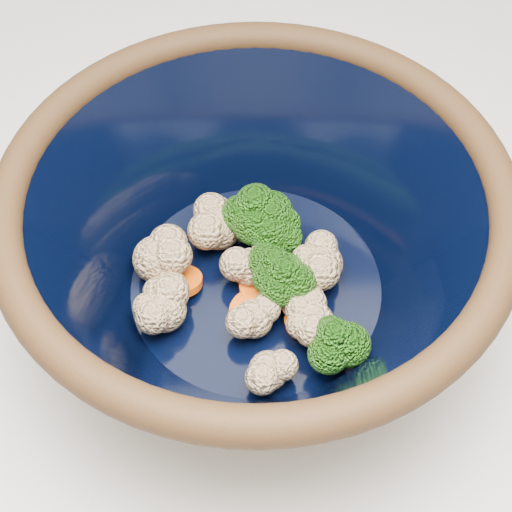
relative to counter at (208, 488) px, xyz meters
name	(u,v)px	position (x,y,z in m)	size (l,w,h in m)	color
counter	(208,488)	(0.00, 0.00, 0.00)	(1.20, 1.20, 0.90)	silver
mixing_bowl	(256,244)	(0.06, -0.01, 0.53)	(0.32, 0.32, 0.14)	black
vegetable_pile	(257,264)	(0.06, -0.01, 0.50)	(0.16, 0.15, 0.06)	#608442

